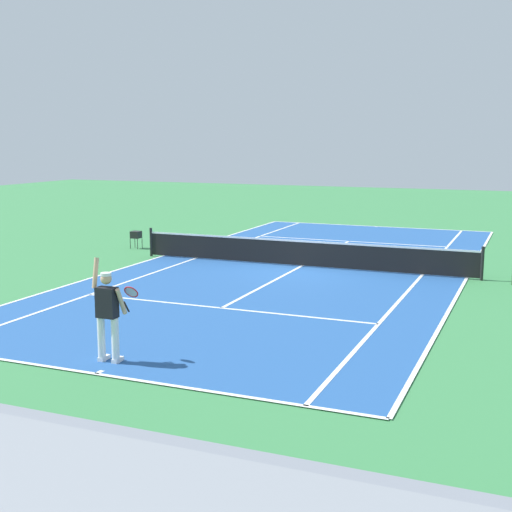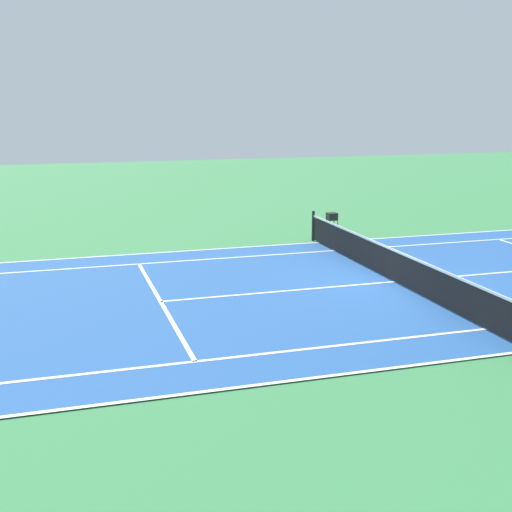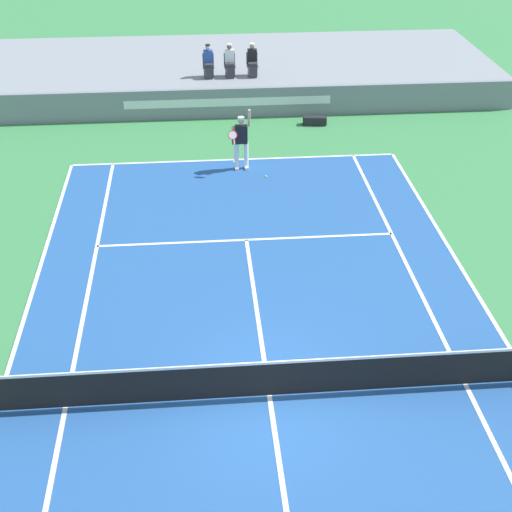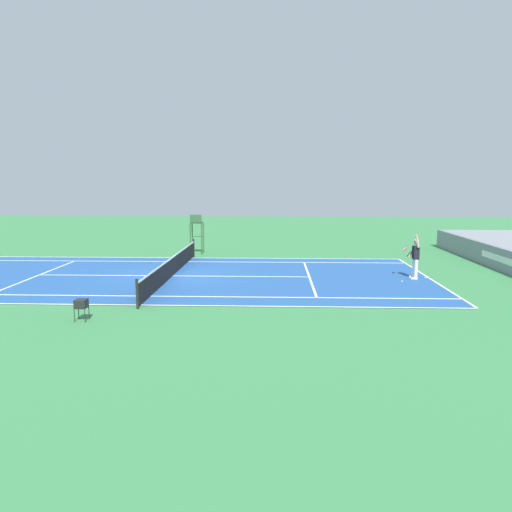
# 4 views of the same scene
# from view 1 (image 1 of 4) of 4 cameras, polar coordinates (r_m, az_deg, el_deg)

# --- Properties ---
(ground_plane) EXTENTS (80.00, 80.00, 0.00)m
(ground_plane) POSITION_cam_1_polar(r_m,az_deg,el_deg) (23.74, 3.74, -0.92)
(ground_plane) COLOR #387F47
(court) EXTENTS (11.08, 23.88, 0.03)m
(court) POSITION_cam_1_polar(r_m,az_deg,el_deg) (23.74, 3.74, -0.90)
(court) COLOR #235193
(court) RESTS_ON ground
(net) EXTENTS (11.98, 0.10, 1.07)m
(net) POSITION_cam_1_polar(r_m,az_deg,el_deg) (23.65, 3.75, 0.32)
(net) COLOR black
(net) RESTS_ON ground
(tennis_player) EXTENTS (0.76, 0.62, 2.08)m
(tennis_player) POSITION_cam_1_polar(r_m,az_deg,el_deg) (13.76, -12.15, -4.68)
(tennis_player) COLOR white
(tennis_player) RESTS_ON ground
(tennis_ball) EXTENTS (0.07, 0.07, 0.07)m
(tennis_ball) POSITION_cam_1_polar(r_m,az_deg,el_deg) (15.00, -12.80, -7.31)
(tennis_ball) COLOR #D1E533
(tennis_ball) RESTS_ON ground
(ball_hopper) EXTENTS (0.36, 0.36, 0.70)m
(ball_hopper) POSITION_cam_1_polar(r_m,az_deg,el_deg) (28.08, -9.91, 1.78)
(ball_hopper) COLOR black
(ball_hopper) RESTS_ON ground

